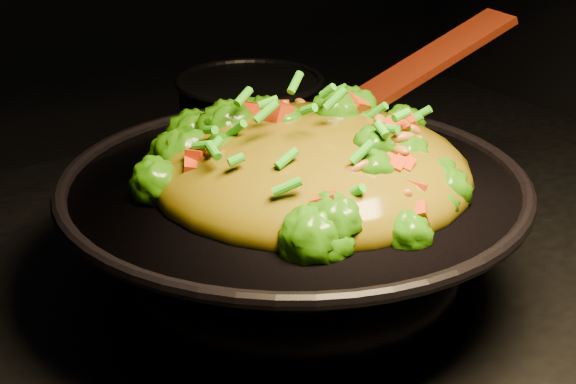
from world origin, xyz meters
TOP-DOWN VIEW (x-y plane):
  - wok at (-0.08, -0.05)m, footprint 0.60×0.60m
  - stir_fry at (-0.07, -0.05)m, footprint 0.36×0.36m
  - spatula at (0.07, 0.00)m, footprint 0.32×0.08m
  - back_pot at (0.09, 0.32)m, footprint 0.22×0.22m

SIDE VIEW (x-z plane):
  - back_pot at x=0.09m, z-range 0.90..1.02m
  - wok at x=-0.08m, z-range 0.90..1.03m
  - stir_fry at x=-0.07m, z-range 1.03..1.14m
  - spatula at x=0.07m, z-range 1.02..1.15m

